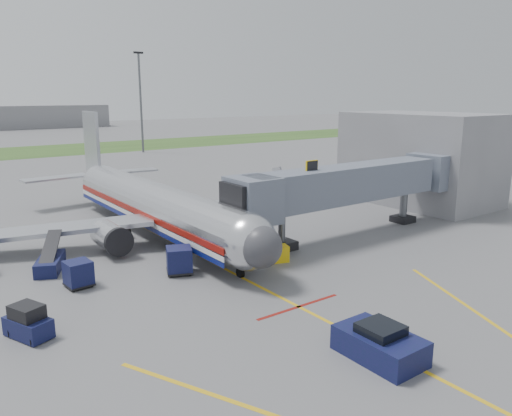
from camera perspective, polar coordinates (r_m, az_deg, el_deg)
ground at (r=32.48m, az=0.22°, el=-8.89°), size 400.00×400.00×0.00m
grass_strip at (r=116.30m, az=-27.21°, el=5.55°), size 300.00×25.00×0.01m
apron_markings at (r=27.39m, az=9.69°, el=-13.41°), size 21.52×50.00×0.01m
airliner at (r=44.40m, az=-11.51°, el=0.41°), size 32.10×35.67×10.25m
jet_bridge at (r=43.13m, az=10.12°, el=2.58°), size 25.30×4.00×6.90m
terminal at (r=59.31m, az=18.23°, el=5.44°), size 10.00×16.00×10.00m
light_mast_right at (r=108.15m, az=-13.04°, el=11.92°), size 2.00×0.44×20.40m
pushback_tug at (r=24.75m, az=13.97°, el=-14.83°), size 2.47×4.03×1.68m
baggage_tug at (r=28.30m, az=-24.61°, el=-11.86°), size 2.15×2.78×1.73m
baggage_cart_a at (r=34.00m, az=-19.64°, el=-7.10°), size 1.71×1.71×1.70m
baggage_cart_c at (r=34.70m, az=-8.77°, el=-5.93°), size 2.24×2.24×1.85m
belt_loader at (r=37.94m, az=-22.45°, el=-5.76°), size 3.03×4.67×2.23m
ground_power_cart at (r=36.81m, az=2.48°, el=-5.25°), size 1.74×1.42×1.20m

